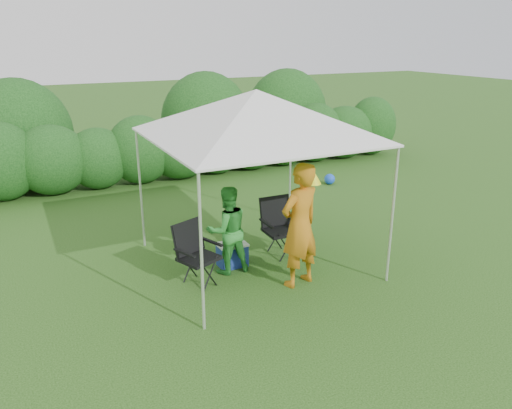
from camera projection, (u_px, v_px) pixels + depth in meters
name	position (u px, v px, depth m)	size (l,w,h in m)	color
ground	(270.00, 274.00, 7.93)	(70.00, 70.00, 0.00)	#33601E
hedge	(164.00, 149.00, 12.78)	(15.10, 1.53, 1.80)	#20551B
canopy	(256.00, 114.00, 7.55)	(3.10, 3.10, 2.83)	silver
chair_right	(279.00, 223.00, 8.50)	(0.63, 0.57, 0.99)	black
chair_left	(195.00, 250.00, 7.49)	(0.72, 0.69, 0.96)	black
man	(300.00, 225.00, 7.32)	(0.69, 0.45, 1.90)	#C17116
woman	(227.00, 230.00, 7.79)	(0.69, 0.54, 1.42)	green
cooler	(232.00, 254.00, 8.14)	(0.47, 0.35, 0.39)	navy
bottle	(236.00, 237.00, 8.03)	(0.07, 0.07, 0.25)	#592D0C
lawn_toy	(318.00, 178.00, 12.64)	(0.67, 0.56, 0.34)	#FFFB1A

